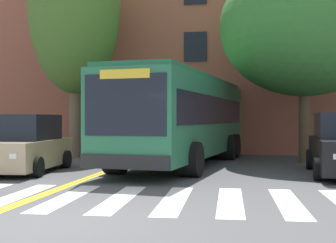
% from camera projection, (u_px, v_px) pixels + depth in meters
% --- Properties ---
extents(ground_plane, '(120.00, 120.00, 0.00)m').
position_uv_depth(ground_plane, '(41.00, 223.00, 7.55)').
color(ground_plane, '#4C4C4F').
extents(crosswalk, '(12.16, 3.98, 0.01)m').
position_uv_depth(crosswalk, '(67.00, 197.00, 9.98)').
color(crosswalk, white).
rests_on(crosswalk, ground).
extents(lane_line_yellow_inner, '(0.12, 36.00, 0.01)m').
position_uv_depth(lane_line_yellow_inner, '(158.00, 152.00, 23.90)').
color(lane_line_yellow_inner, gold).
rests_on(lane_line_yellow_inner, ground).
extents(lane_line_yellow_outer, '(0.12, 36.00, 0.01)m').
position_uv_depth(lane_line_yellow_outer, '(161.00, 152.00, 23.87)').
color(lane_line_yellow_outer, gold).
rests_on(lane_line_yellow_outer, ground).
extents(city_bus, '(4.00, 11.31, 3.20)m').
position_uv_depth(city_bus, '(184.00, 117.00, 17.12)').
color(city_bus, '#28704C').
rests_on(city_bus, ground).
extents(car_tan_near_lane, '(2.19, 4.27, 1.82)m').
position_uv_depth(car_tan_near_lane, '(26.00, 146.00, 14.75)').
color(car_tan_near_lane, tan).
rests_on(car_tan_near_lane, ground).
extents(car_teal_behind_bus, '(2.25, 4.72, 2.06)m').
position_uv_depth(car_teal_behind_bus, '(199.00, 130.00, 28.00)').
color(car_teal_behind_bus, '#236B70').
rests_on(car_teal_behind_bus, ground).
extents(street_tree_curbside_large, '(9.18, 9.21, 7.93)m').
position_uv_depth(street_tree_curbside_large, '(305.00, 27.00, 18.03)').
color(street_tree_curbside_large, brown).
rests_on(street_tree_curbside_large, ground).
extents(street_tree_curbside_small, '(4.43, 4.91, 10.30)m').
position_uv_depth(street_tree_curbside_small, '(75.00, 8.00, 20.23)').
color(street_tree_curbside_small, brown).
rests_on(street_tree_curbside_small, ground).
extents(building_facade, '(43.40, 7.09, 9.66)m').
position_uv_depth(building_facade, '(202.00, 61.00, 25.68)').
color(building_facade, '#9E5642').
rests_on(building_facade, ground).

